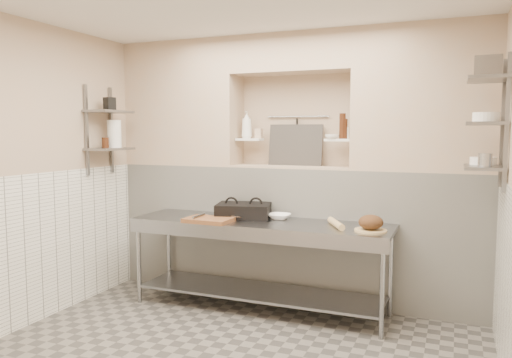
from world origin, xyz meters
The scene contains 44 objects.
wall_left centered at (-2.05, 0.00, 1.40)m, with size 0.10×3.90×2.80m, color tan.
wall_back centered at (0.00, 2.00, 1.40)m, with size 4.00×0.10×2.80m, color tan.
backwall_lower centered at (0.00, 1.75, 0.70)m, with size 4.00×0.40×1.40m, color white.
alcove_sill centered at (0.00, 1.75, 1.41)m, with size 1.30×0.40×0.02m, color tan.
backwall_pillar_left centered at (-1.33, 1.75, 2.10)m, with size 1.35×0.40×1.40m, color tan.
backwall_pillar_right centered at (1.33, 1.75, 2.10)m, with size 1.35×0.40×1.40m, color tan.
backwall_header centered at (0.00, 1.75, 2.60)m, with size 1.30×0.40×0.40m, color tan.
wainscot_left centered at (-1.99, 0.00, 0.70)m, with size 0.02×3.90×1.40m, color white.
alcove_shelf_left centered at (-0.50, 1.75, 1.70)m, with size 0.28×0.16×0.03m, color white.
alcove_shelf_right centered at (0.50, 1.75, 1.70)m, with size 0.28×0.16×0.03m, color white.
utensil_rail centered at (0.00, 1.92, 1.95)m, with size 0.02×0.02×0.70m, color gray.
hanging_steel centered at (0.00, 1.90, 1.78)m, with size 0.02×0.02×0.30m, color black.
splash_panel centered at (0.00, 1.85, 1.64)m, with size 0.60×0.02×0.45m, color #383330.
shelf_rail_left_a centered at (-1.98, 1.25, 1.80)m, with size 0.03×0.03×0.95m, color slate.
shelf_rail_left_b centered at (-1.98, 0.85, 1.80)m, with size 0.03×0.03×0.95m, color slate.
wall_shelf_left_lower centered at (-1.84, 1.05, 1.60)m, with size 0.30×0.50×0.03m, color slate.
wall_shelf_left_upper centered at (-1.84, 1.05, 2.00)m, with size 0.30×0.50×0.03m, color slate.
shelf_rail_right_a centered at (1.98, 1.25, 1.85)m, with size 0.03×0.03×1.05m, color slate.
shelf_rail_right_b centered at (1.98, 0.85, 1.85)m, with size 0.03×0.03×1.05m, color slate.
wall_shelf_right_lower centered at (1.84, 1.05, 1.50)m, with size 0.30×0.50×0.03m, color slate.
wall_shelf_right_mid centered at (1.84, 1.05, 1.85)m, with size 0.30×0.50×0.03m, color slate.
wall_shelf_right_upper centered at (1.84, 1.05, 2.20)m, with size 0.30×0.50×0.03m, color slate.
prep_table centered at (-0.16, 1.18, 0.64)m, with size 2.60×0.70×0.90m.
panini_press centered at (-0.39, 1.32, 0.97)m, with size 0.62×0.51×0.15m.
cutting_board centered at (-0.61, 0.97, 0.92)m, with size 0.45×0.32×0.04m, color brown.
knife_blade centered at (-0.44, 1.12, 0.95)m, with size 0.28×0.03×0.01m, color gray.
tongs centered at (-0.72, 0.97, 0.96)m, with size 0.02×0.02×0.24m, color gray.
mixing_bowl centered at (-0.02, 1.38, 0.93)m, with size 0.23×0.23×0.06m, color white.
rolling_pin centered at (0.61, 1.19, 0.93)m, with size 0.06×0.06×0.41m, color tan.
bread_board centered at (0.94, 1.10, 0.91)m, with size 0.29×0.29×0.02m, color tan.
bread_loaf centered at (0.94, 1.10, 0.98)m, with size 0.22×0.22×0.13m, color #4C2D19.
bottle_soap centered at (-0.54, 1.76, 1.86)m, with size 0.11×0.12×0.30m, color white.
jar_alcove centered at (-0.41, 1.80, 1.77)m, with size 0.07×0.07×0.11m, color tan.
bowl_alcove centered at (0.44, 1.70, 1.73)m, with size 0.14×0.14×0.04m, color white.
condiment_a centered at (0.56, 1.75, 1.81)m, with size 0.06×0.06×0.20m, color #35180C.
condiment_b centered at (0.54, 1.74, 1.84)m, with size 0.06×0.06×0.26m, color #35180C.
condiment_c centered at (0.57, 1.77, 1.77)m, with size 0.07×0.07×0.12m, color white.
jug_left centered at (-1.84, 1.13, 1.76)m, with size 0.15×0.15×0.30m, color white.
jar_left centered at (-1.84, 0.98, 1.67)m, with size 0.07×0.07×0.11m, color #35180C.
box_left_upper centered at (-1.84, 1.06, 2.08)m, with size 0.10×0.10×0.14m, color black.
bowl_right centered at (1.84, 1.20, 1.54)m, with size 0.21×0.21×0.06m, color white.
canister_right centered at (1.84, 0.92, 1.57)m, with size 0.11×0.11×0.11m, color gray.
bowl_right_mid centered at (1.84, 1.06, 1.90)m, with size 0.21×0.21×0.08m, color white.
basket_right centered at (1.84, 1.00, 2.29)m, with size 0.20×0.24×0.15m, color gray.
Camera 1 is at (1.64, -3.35, 1.79)m, focal length 35.00 mm.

